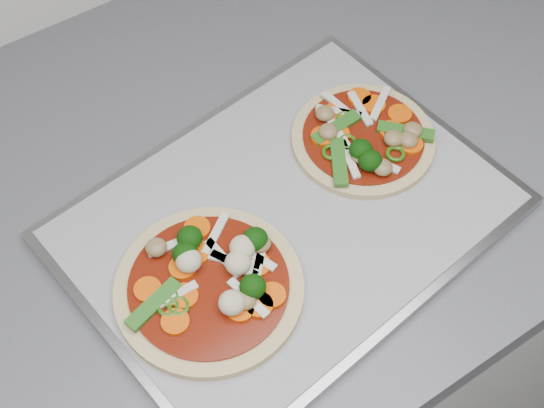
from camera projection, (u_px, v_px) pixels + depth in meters
countertop at (18, 295)px, 0.72m from camera, size 3.60×0.60×0.04m
baking_tray at (286, 219)px, 0.74m from camera, size 0.45×0.35×0.01m
parchment at (286, 215)px, 0.73m from camera, size 0.42×0.33×0.00m
pizza_left at (212, 281)px, 0.68m from camera, size 0.21×0.21×0.03m
pizza_right at (364, 138)px, 0.77m from camera, size 0.19×0.19×0.03m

